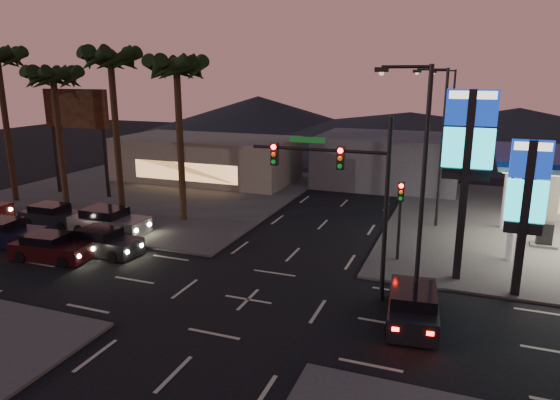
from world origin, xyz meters
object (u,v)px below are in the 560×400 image
at_px(suv_station, 413,305).
at_px(car_lane_a_mid, 51,248).
at_px(pylon_sign_tall, 468,148).
at_px(car_lane_b_front, 109,222).
at_px(pylon_sign_short, 527,195).
at_px(car_lane_a_front, 103,242).
at_px(car_lane_a_rear, 3,233).
at_px(car_lane_b_mid, 53,216).
at_px(traffic_signal_mast, 346,181).

bearing_deg(suv_station, car_lane_a_mid, 179.08).
bearing_deg(pylon_sign_tall, car_lane_b_front, -179.99).
height_order(pylon_sign_short, suv_station, pylon_sign_short).
relative_size(car_lane_a_front, car_lane_a_rear, 0.93).
relative_size(car_lane_b_front, car_lane_b_mid, 1.14).
bearing_deg(pylon_sign_short, traffic_signal_mast, -160.87).
distance_m(traffic_signal_mast, car_lane_b_front, 16.64).
bearing_deg(traffic_signal_mast, car_lane_b_mid, 169.84).
relative_size(pylon_sign_tall, car_lane_a_mid, 2.04).
bearing_deg(car_lane_a_front, traffic_signal_mast, -2.17).
bearing_deg(traffic_signal_mast, car_lane_a_rear, -179.14).
height_order(car_lane_a_front, car_lane_a_rear, car_lane_a_rear).
height_order(car_lane_b_front, suv_station, car_lane_b_front).
bearing_deg(car_lane_b_front, car_lane_a_mid, -89.80).
relative_size(car_lane_b_mid, suv_station, 0.95).
xyz_separation_m(pylon_sign_short, car_lane_a_mid, (-22.87, -3.69, -4.01)).
distance_m(car_lane_a_mid, car_lane_a_rear, 4.49).
bearing_deg(pylon_sign_tall, car_lane_a_rear, -171.25).
xyz_separation_m(pylon_sign_tall, suv_station, (-1.52, -4.99, -5.70)).
height_order(pylon_sign_short, traffic_signal_mast, traffic_signal_mast).
distance_m(traffic_signal_mast, car_lane_a_front, 14.38).
xyz_separation_m(car_lane_a_front, suv_station, (16.85, -2.00, 0.04)).
relative_size(car_lane_a_mid, suv_station, 0.96).
relative_size(pylon_sign_tall, traffic_signal_mast, 1.12).
distance_m(car_lane_a_rear, car_lane_b_mid, 3.92).
bearing_deg(car_lane_a_front, car_lane_a_rear, -172.73).
distance_m(traffic_signal_mast, suv_station, 5.76).
bearing_deg(suv_station, car_lane_b_mid, 167.72).
bearing_deg(pylon_sign_short, car_lane_b_front, 177.51).
bearing_deg(car_lane_a_rear, pylon_sign_short, 5.89).
bearing_deg(car_lane_b_front, suv_station, -14.81).
height_order(pylon_sign_tall, pylon_sign_short, pylon_sign_tall).
bearing_deg(car_lane_b_front, traffic_signal_mast, -12.64).
relative_size(pylon_sign_short, traffic_signal_mast, 0.88).
bearing_deg(pylon_sign_tall, pylon_sign_short, -21.80).
xyz_separation_m(car_lane_a_mid, car_lane_b_front, (-0.02, 4.69, 0.10)).
relative_size(pylon_sign_tall, car_lane_b_front, 1.80).
height_order(pylon_sign_tall, car_lane_b_front, pylon_sign_tall).
xyz_separation_m(traffic_signal_mast, car_lane_a_rear, (-20.02, -0.30, -4.53)).
bearing_deg(car_lane_b_mid, car_lane_a_mid, -46.42).
relative_size(pylon_sign_tall, suv_station, 1.95).
bearing_deg(car_lane_b_mid, car_lane_b_front, -1.36).
bearing_deg(traffic_signal_mast, car_lane_a_mid, -175.69).
bearing_deg(car_lane_a_mid, suv_station, -0.92).
height_order(car_lane_b_front, car_lane_b_mid, car_lane_b_front).
bearing_deg(pylon_sign_short, car_lane_a_mid, -170.84).
xyz_separation_m(pylon_sign_tall, car_lane_a_front, (-18.37, -3.00, -5.74)).
distance_m(pylon_sign_short, suv_station, 6.92).
height_order(pylon_sign_short, car_lane_a_front, pylon_sign_short).
bearing_deg(car_lane_a_front, pylon_sign_short, 5.46).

